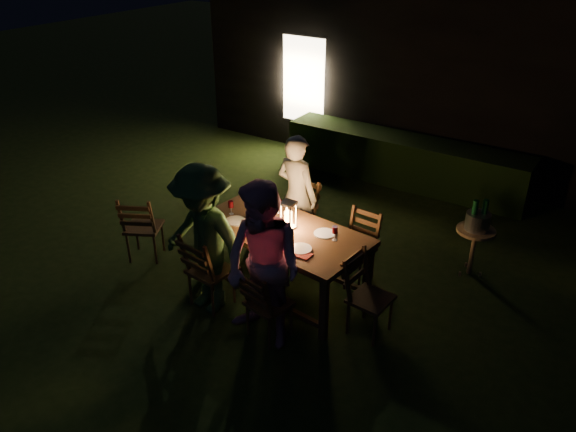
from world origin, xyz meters
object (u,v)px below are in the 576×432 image
Objects in this scene: dining_table at (282,235)px; person_opp_left at (204,240)px; side_table at (475,234)px; person_house_side at (297,196)px; chair_near_left at (210,282)px; chair_near_right at (268,315)px; chair_far_right at (356,259)px; lantern at (288,217)px; chair_end at (368,309)px; bottle_bucket_a at (473,218)px; chair_spare at (145,238)px; ice_bucket at (478,221)px; bottle_table at (266,212)px; person_opp_right at (264,267)px; bottle_bucket_b at (483,218)px; chair_far_left at (294,231)px.

dining_table is 1.20× the size of person_opp_left.
dining_table is at bearing -138.21° from side_table.
dining_table is 1.28× the size of person_house_side.
chair_near_right is at bearing -1.20° from chair_near_left.
lantern is (-0.58, -0.66, 0.73)m from chair_far_right.
chair_end is 1.88m from bottle_bucket_a.
dining_table is 2.17× the size of chair_spare.
person_house_side reaches higher than chair_far_right.
person_house_side is at bearing -5.43° from chair_far_right.
side_table is 0.19m from ice_bucket.
lantern is at bearing 60.11° from person_opp_left.
chair_near_left is 1.05m from bottle_table.
chair_near_right is 0.94× the size of chair_spare.
ice_bucket is at bearing -154.11° from person_house_side.
chair_near_right is at bearing 91.95° from person_opp_right.
person_house_side reaches higher than bottle_table.
person_opp_left is (-0.01, -0.05, 0.59)m from chair_near_left.
chair_far_left is at bearing -159.22° from bottle_bucket_b.
person_opp_left is (-0.18, -1.58, 0.58)m from chair_far_left.
chair_far_right reaches higher than side_table.
chair_end is at bearing -9.13° from lantern.
chair_spare is 1.57m from person_opp_left.
chair_end is at bearing -109.60° from bottle_bucket_b.
lantern is 1.25× the size of bottle_table.
ice_bucket is at bearing -141.34° from bottle_bucket_b.
chair_near_left reaches higher than chair_far_right.
side_table is 0.25m from bottle_bucket_a.
person_house_side is at bearing -91.00° from chair_far_left.
bottle_table is (0.29, 0.74, 0.69)m from chair_near_left.
chair_far_left is 3.54× the size of ice_bucket.
chair_near_left reaches higher than side_table.
dining_table is at bearing -92.07° from chair_end.
bottle_table is 2.55m from bottle_bucket_a.
lantern is (0.59, 0.76, 0.70)m from chair_near_left.
chair_far_right is 1.98m from person_opp_left.
chair_far_left is 1.10× the size of chair_end.
person_opp_right is 2.95m from bottle_bucket_b.
chair_near_left is 1.84m from chair_far_right.
chair_end is at bearing -108.56° from ice_bucket.
chair_near_left is at bearing -135.18° from ice_bucket.
dining_table is 6.74× the size of bottle_bucket_b.
person_house_side is (1.60, 1.26, 0.54)m from chair_spare.
chair_near_left is 3.32m from side_table.
bottle_table reaches higher than chair_far_left.
bottle_bucket_b reaches higher than dining_table.
person_house_side is 1.64m from person_opp_left.
chair_near_left is at bearing -135.06° from bottle_bucket_a.
bottle_table is (0.10, -0.84, 0.15)m from person_house_side.
bottle_table reaches higher than chair_near_right.
chair_near_right is 2.69× the size of lantern.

